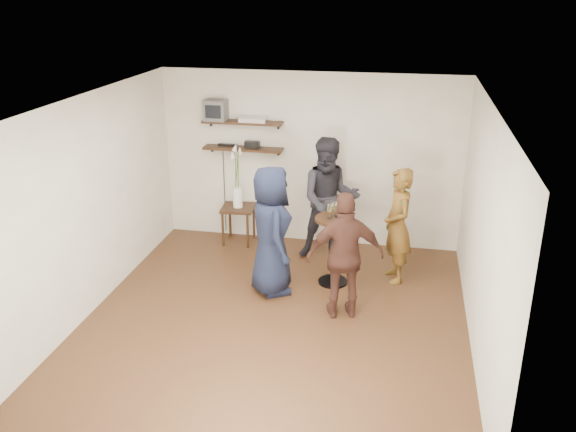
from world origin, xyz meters
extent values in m
cube|color=#3F2014|center=(0.00, 0.00, -0.02)|extent=(4.50, 5.00, 0.04)
cube|color=white|center=(0.00, 0.00, 2.62)|extent=(4.50, 5.00, 0.04)
cube|color=white|center=(0.00, 2.52, 1.30)|extent=(4.50, 0.04, 2.60)
cube|color=white|center=(0.00, -2.52, 1.30)|extent=(4.50, 0.04, 2.60)
cube|color=white|center=(-2.27, 0.00, 1.30)|extent=(0.04, 5.00, 2.60)
cube|color=white|center=(2.27, 0.00, 1.30)|extent=(0.04, 5.00, 2.60)
cube|color=black|center=(-1.00, 2.38, 1.85)|extent=(1.20, 0.25, 0.04)
cube|color=black|center=(-1.00, 2.38, 1.45)|extent=(1.20, 0.25, 0.04)
cube|color=#59595B|center=(-1.40, 2.38, 2.02)|extent=(0.32, 0.30, 0.30)
cube|color=silver|center=(-0.83, 2.38, 1.90)|extent=(0.40, 0.24, 0.06)
cube|color=black|center=(-0.86, 2.38, 1.52)|extent=(0.22, 0.10, 0.10)
cube|color=black|center=(-1.25, 2.42, 1.48)|extent=(0.30, 0.05, 0.03)
cube|color=black|center=(-1.06, 2.20, 0.56)|extent=(0.52, 0.52, 0.04)
cylinder|color=black|center=(-1.25, 2.01, 0.27)|extent=(0.04, 0.04, 0.54)
cylinder|color=black|center=(-0.86, 2.01, 0.27)|extent=(0.04, 0.04, 0.54)
cylinder|color=black|center=(-1.25, 2.39, 0.27)|extent=(0.04, 0.04, 0.54)
cylinder|color=black|center=(-0.86, 2.39, 0.27)|extent=(0.04, 0.04, 0.54)
cylinder|color=white|center=(-1.06, 2.20, 0.74)|extent=(0.15, 0.15, 0.31)
cylinder|color=#37661D|center=(-1.08, 2.20, 1.05)|extent=(0.01, 0.07, 0.57)
cone|color=white|center=(-1.12, 2.20, 1.40)|extent=(0.07, 0.09, 0.12)
cylinder|color=#37661D|center=(-1.04, 2.21, 1.09)|extent=(0.04, 0.06, 0.63)
cone|color=white|center=(-1.01, 2.23, 1.46)|extent=(0.11, 0.13, 0.13)
cylinder|color=#37661D|center=(-1.06, 2.19, 1.12)|extent=(0.10, 0.09, 0.69)
cone|color=white|center=(-1.06, 2.16, 1.53)|extent=(0.13, 0.13, 0.13)
cylinder|color=black|center=(0.55, 1.11, 0.92)|extent=(0.51, 0.51, 0.04)
cylinder|color=black|center=(0.55, 1.11, 0.46)|extent=(0.07, 0.07, 0.87)
cylinder|color=black|center=(0.55, 1.11, 0.01)|extent=(0.39, 0.39, 0.03)
cylinder|color=silver|center=(0.49, 1.08, 0.94)|extent=(0.06, 0.06, 0.00)
cylinder|color=silver|center=(0.49, 1.08, 0.98)|extent=(0.01, 0.01, 0.09)
cylinder|color=silver|center=(0.49, 1.08, 1.08)|extent=(0.07, 0.07, 0.11)
cylinder|color=#E0C85C|center=(0.49, 1.08, 1.06)|extent=(0.06, 0.06, 0.06)
cylinder|color=silver|center=(0.63, 1.10, 0.94)|extent=(0.06, 0.06, 0.00)
cylinder|color=silver|center=(0.63, 1.10, 0.99)|extent=(0.01, 0.01, 0.09)
cylinder|color=silver|center=(0.63, 1.10, 1.09)|extent=(0.07, 0.07, 0.11)
cylinder|color=#E0C85C|center=(0.63, 1.10, 1.06)|extent=(0.06, 0.06, 0.06)
cylinder|color=silver|center=(0.53, 1.17, 0.94)|extent=(0.06, 0.06, 0.00)
cylinder|color=silver|center=(0.53, 1.17, 0.98)|extent=(0.01, 0.01, 0.08)
cylinder|color=silver|center=(0.53, 1.17, 1.08)|extent=(0.06, 0.06, 0.10)
cylinder|color=#E0C85C|center=(0.53, 1.17, 1.06)|extent=(0.06, 0.06, 0.06)
cylinder|color=silver|center=(0.58, 1.14, 0.94)|extent=(0.06, 0.06, 0.00)
cylinder|color=silver|center=(0.58, 1.14, 0.99)|extent=(0.01, 0.01, 0.09)
cylinder|color=silver|center=(0.58, 1.14, 1.08)|extent=(0.07, 0.07, 0.11)
cylinder|color=#E0C85C|center=(0.58, 1.14, 1.06)|extent=(0.06, 0.06, 0.06)
imported|color=#B93215|center=(1.36, 1.38, 0.78)|extent=(0.54, 0.66, 1.56)
imported|color=black|center=(0.38, 1.94, 0.89)|extent=(0.99, 0.84, 1.78)
imported|color=black|center=(-0.21, 0.74, 0.84)|extent=(0.84, 0.98, 1.69)
imported|color=#45251D|center=(0.78, 0.30, 0.78)|extent=(0.99, 0.62, 1.56)
camera|label=1|loc=(1.38, -6.20, 3.78)|focal=38.00mm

